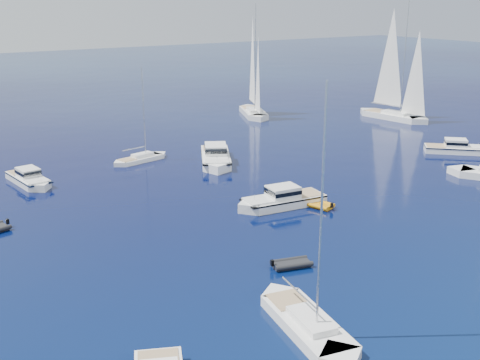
{
  "coord_description": "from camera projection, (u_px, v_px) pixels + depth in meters",
  "views": [
    {
      "loc": [
        -30.95,
        -22.39,
        18.97
      ],
      "look_at": [
        -1.19,
        23.19,
        2.2
      ],
      "focal_mm": 44.78,
      "sensor_mm": 36.0,
      "label": 1
    }
  ],
  "objects": [
    {
      "name": "sailboat_centre",
      "position": [
        141.0,
        161.0,
        71.8
      ],
      "size": [
        8.17,
        3.66,
        11.63
      ],
      "primitive_type": null,
      "rotation": [
        0.0,
        0.0,
        4.92
      ],
      "color": "white",
      "rests_on": "ground"
    },
    {
      "name": "tender_grey_near",
      "position": [
        291.0,
        267.0,
        43.82
      ],
      "size": [
        3.39,
        2.44,
        0.95
      ],
      "primitive_type": null,
      "rotation": [
        0.0,
        0.0,
        4.46
      ],
      "color": "black",
      "rests_on": "ground"
    },
    {
      "name": "sailboat_sails_r",
      "position": [
        393.0,
        119.0,
        96.62
      ],
      "size": [
        5.31,
        13.91,
        19.93
      ],
      "primitive_type": null,
      "rotation": [
        0.0,
        0.0,
        3.28
      ],
      "color": "white",
      "rests_on": "ground"
    },
    {
      "name": "motor_cruiser_centre",
      "position": [
        281.0,
        206.0,
        56.42
      ],
      "size": [
        9.73,
        3.99,
        2.48
      ],
      "primitive_type": null,
      "rotation": [
        0.0,
        0.0,
        1.45
      ],
      "color": "silver",
      "rests_on": "ground"
    },
    {
      "name": "motor_cruiser_distant",
      "position": [
        216.0,
        163.0,
        70.97
      ],
      "size": [
        8.09,
        11.13,
        2.85
      ],
      "primitive_type": null,
      "rotation": [
        0.0,
        0.0,
        2.65
      ],
      "color": "white",
      "rests_on": "ground"
    },
    {
      "name": "ground",
      "position": [
        446.0,
        295.0,
        39.67
      ],
      "size": [
        400.0,
        400.0,
        0.0
      ],
      "primitive_type": "plane",
      "color": "#08244C",
      "rests_on": "ground"
    },
    {
      "name": "tender_yellow",
      "position": [
        315.0,
        206.0,
        56.39
      ],
      "size": [
        2.94,
        4.0,
        0.95
      ],
      "primitive_type": null,
      "rotation": [
        0.0,
        0.0,
        0.3
      ],
      "color": "orange",
      "rests_on": "ground"
    },
    {
      "name": "sailboat_sails_far",
      "position": [
        253.0,
        115.0,
        99.49
      ],
      "size": [
        8.0,
        12.89,
        18.55
      ],
      "primitive_type": null,
      "rotation": [
        0.0,
        0.0,
        2.74
      ],
      "color": "silver",
      "rests_on": "ground"
    },
    {
      "name": "sailboat_fore",
      "position": [
        307.0,
        330.0,
        35.53
      ],
      "size": [
        4.64,
        10.85,
        15.48
      ],
      "primitive_type": null,
      "rotation": [
        0.0,
        0.0,
        2.96
      ],
      "color": "white",
      "rests_on": "ground"
    },
    {
      "name": "motor_cruiser_horizon",
      "position": [
        30.0,
        184.0,
        63.13
      ],
      "size": [
        3.51,
        8.49,
        2.16
      ],
      "primitive_type": null,
      "rotation": [
        0.0,
        0.0,
        3.26
      ],
      "color": "silver",
      "rests_on": "ground"
    },
    {
      "name": "motor_cruiser_far_r",
      "position": [
        456.0,
        153.0,
        75.67
      ],
      "size": [
        8.07,
        7.86,
        2.26
      ],
      "primitive_type": null,
      "rotation": [
        0.0,
        0.0,
        3.95
      ],
      "color": "white",
      "rests_on": "ground"
    }
  ]
}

